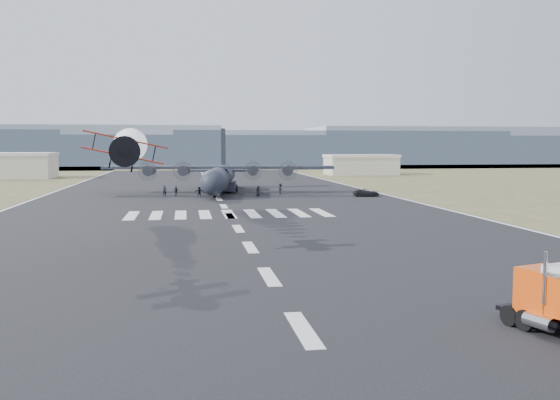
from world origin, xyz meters
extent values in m
plane|color=black|center=(0.00, 0.00, 0.00)|extent=(500.00, 500.00, 0.00)
cube|color=brown|center=(0.00, 230.00, 0.00)|extent=(500.00, 80.00, 0.00)
cube|color=gray|center=(-65.00, 260.00, 8.50)|extent=(150.00, 50.00, 17.00)
cube|color=gray|center=(0.00, 260.00, 6.50)|extent=(150.00, 50.00, 13.00)
cube|color=gray|center=(65.00, 260.00, 7.50)|extent=(150.00, 50.00, 15.00)
cube|color=gray|center=(130.00, 260.00, 8.50)|extent=(150.00, 50.00, 17.00)
cube|color=#A8A395|center=(-52.00, 145.00, 3.00)|extent=(24.00, 14.00, 6.00)
cube|color=beige|center=(-52.00, 145.00, 6.30)|extent=(24.50, 14.50, 0.80)
cube|color=#A8A395|center=(46.00, 150.00, 2.60)|extent=(20.00, 12.00, 5.20)
cube|color=beige|center=(46.00, 150.00, 5.50)|extent=(20.50, 12.50, 0.80)
cube|color=black|center=(11.49, -2.14, 0.50)|extent=(2.90, 6.22, 0.23)
cube|color=#EB430D|center=(11.32, -1.62, 1.74)|extent=(2.74, 2.45, 2.38)
cylinder|color=black|center=(10.27, -1.78, 0.50)|extent=(0.66, 1.07, 1.01)
cylinder|color=black|center=(12.26, -1.12, 0.50)|extent=(0.66, 1.07, 1.01)
cylinder|color=black|center=(9.98, -0.91, 0.50)|extent=(0.66, 1.07, 1.01)
cylinder|color=black|center=(11.98, -0.25, 0.50)|extent=(0.66, 1.07, 1.01)
cylinder|color=red|center=(-10.16, 22.14, 8.24)|extent=(1.26, 5.30, 0.95)
sphere|color=black|center=(-10.18, 22.35, 8.60)|extent=(0.74, 0.74, 0.74)
cylinder|color=black|center=(-10.01, 19.62, 8.24)|extent=(1.09, 0.69, 1.05)
cylinder|color=black|center=(-9.99, 19.25, 8.24)|extent=(2.31, 0.17, 2.31)
cube|color=red|center=(-10.14, 21.72, 7.87)|extent=(6.24, 1.43, 1.42)
cube|color=red|center=(-10.12, 21.40, 9.13)|extent=(6.45, 1.44, 1.47)
cube|color=red|center=(-10.31, 24.55, 8.76)|extent=(0.16, 0.95, 1.05)
cube|color=red|center=(-10.31, 24.55, 8.24)|extent=(2.14, 0.86, 0.08)
cylinder|color=black|center=(-10.95, 21.25, 6.98)|extent=(0.15, 0.47, 0.46)
cylinder|color=black|center=(-9.27, 21.35, 6.98)|extent=(0.15, 0.47, 0.46)
sphere|color=white|center=(-10.32, 24.76, 8.24)|extent=(0.74, 0.74, 0.74)
sphere|color=white|center=(-10.48, 27.28, 8.27)|extent=(1.07, 1.07, 1.07)
sphere|color=white|center=(-10.63, 29.79, 8.30)|extent=(1.41, 1.41, 1.41)
sphere|color=white|center=(-10.78, 32.31, 8.33)|extent=(1.74, 1.74, 1.74)
sphere|color=white|center=(-10.94, 34.83, 8.36)|extent=(2.08, 2.08, 2.08)
sphere|color=white|center=(-11.09, 37.35, 8.39)|extent=(2.42, 2.42, 2.42)
sphere|color=white|center=(-11.25, 39.86, 8.43)|extent=(2.75, 2.75, 2.75)
sphere|color=white|center=(-11.40, 42.38, 8.46)|extent=(3.09, 3.09, 3.09)
sphere|color=white|center=(-11.55, 44.90, 8.49)|extent=(3.43, 3.43, 3.43)
sphere|color=white|center=(-11.71, 47.42, 8.52)|extent=(3.76, 3.76, 3.76)
sphere|color=white|center=(-11.86, 49.94, 8.55)|extent=(4.10, 4.10, 4.10)
cylinder|color=#202431|center=(0.81, 85.95, 2.69)|extent=(7.70, 29.27, 4.14)
sphere|color=#202431|center=(-0.98, 71.57, 2.69)|extent=(4.14, 4.14, 4.14)
cone|color=#202431|center=(2.61, 100.33, 2.69)|extent=(4.88, 6.68, 4.14)
cube|color=#202431|center=(0.69, 84.92, 4.66)|extent=(41.62, 9.44, 0.52)
cylinder|color=#202431|center=(-11.70, 85.94, 4.14)|extent=(2.34, 4.13, 1.86)
cylinder|color=#3F3F44|center=(-11.96, 83.89, 4.14)|extent=(3.50, 0.49, 3.52)
cylinder|color=#202431|center=(-5.54, 85.17, 4.14)|extent=(2.34, 4.13, 1.86)
cylinder|color=#3F3F44|center=(-5.80, 83.12, 4.14)|extent=(3.50, 0.49, 3.52)
cylinder|color=#202431|center=(6.78, 83.64, 4.14)|extent=(2.34, 4.13, 1.86)
cylinder|color=#3F3F44|center=(6.53, 81.58, 4.14)|extent=(3.50, 0.49, 3.52)
cylinder|color=#202431|center=(12.95, 82.87, 4.14)|extent=(2.34, 4.13, 1.86)
cylinder|color=#3F3F44|center=(12.69, 80.81, 4.14)|extent=(3.50, 0.49, 3.52)
cube|color=#202431|center=(2.35, 98.27, 7.87)|extent=(1.19, 4.70, 8.28)
cube|color=#202431|center=(2.42, 98.78, 3.52)|extent=(14.76, 4.88, 0.36)
cube|color=#202431|center=(-1.32, 87.25, 1.14)|extent=(2.00, 6.32, 1.66)
cylinder|color=black|center=(-1.32, 87.25, 0.57)|extent=(0.65, 1.19, 1.14)
cube|color=#202431|center=(3.20, 86.69, 1.14)|extent=(2.00, 6.32, 1.66)
cylinder|color=black|center=(3.20, 86.69, 0.57)|extent=(0.65, 1.19, 1.14)
cylinder|color=black|center=(-0.60, 74.65, 0.47)|extent=(0.53, 0.98, 0.93)
imported|color=black|center=(25.02, 73.77, 0.62)|extent=(4.69, 2.64, 1.24)
imported|color=black|center=(-8.84, 78.61, 0.94)|extent=(0.75, 0.65, 1.89)
imported|color=black|center=(1.06, 80.04, 0.94)|extent=(1.07, 0.89, 1.89)
imported|color=black|center=(11.37, 80.88, 0.94)|extent=(0.94, 1.34, 1.89)
imported|color=black|center=(-6.96, 79.61, 0.83)|extent=(1.09, 0.80, 1.67)
imported|color=black|center=(6.87, 76.77, 0.88)|extent=(0.97, 0.73, 1.76)
imported|color=black|center=(-3.03, 78.22, 0.82)|extent=(1.55, 0.61, 1.64)
imported|color=black|center=(3.82, 83.77, 0.82)|extent=(0.75, 0.70, 1.63)
imported|color=black|center=(-0.05, 79.86, 0.94)|extent=(0.78, 1.03, 1.88)
camera|label=1|loc=(-5.43, -28.26, 8.68)|focal=40.00mm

